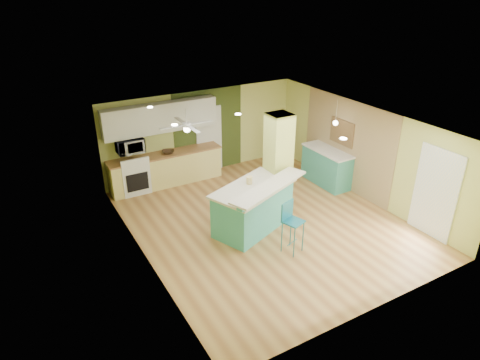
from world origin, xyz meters
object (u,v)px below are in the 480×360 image
Objects in this scene: side_counter at (327,166)px; bar_stool at (291,219)px; peninsula at (254,206)px; fruit_bowl at (168,152)px; canister at (249,180)px.

bar_stool is at bearing -142.67° from side_counter.
peninsula is at bearing -161.38° from side_counter.
bar_stool reaches higher than side_counter.
side_counter is (3.09, 1.04, -0.06)m from peninsula.
peninsula is 7.16× the size of fruit_bowl.
side_counter is at bearing -3.23° from peninsula.
peninsula reaches higher than fruit_bowl.
fruit_bowl is 3.14m from canister.
peninsula is 1.20m from bar_stool.
side_counter is at bearing 15.01° from canister.
fruit_bowl is (-1.02, 4.41, 0.20)m from bar_stool.
canister reaches higher than bar_stool.
fruit_bowl is at bearing 105.26° from canister.
bar_stool is at bearing -77.01° from fruit_bowl.
bar_stool is (0.19, -1.17, 0.21)m from peninsula.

